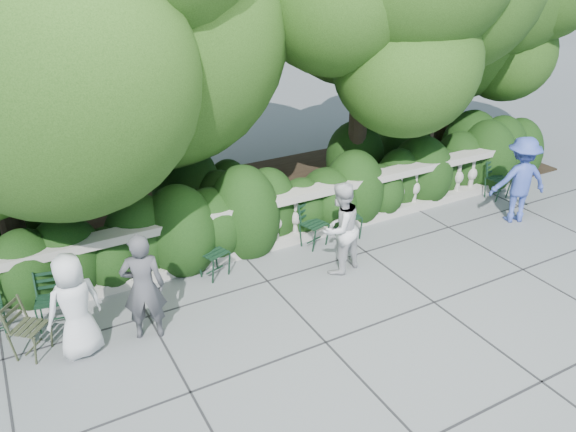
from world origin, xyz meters
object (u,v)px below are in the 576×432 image
person_businessman (75,306)px  person_casual_man (340,228)px  chair_c (351,241)px  chair_weathered (45,355)px  chair_f (501,200)px  chair_b (55,332)px  chair_d (221,279)px  person_older_blue (520,180)px  person_woman_grey (143,287)px  chair_e (319,248)px

person_businessman → person_casual_man: bearing=167.7°
chair_c → chair_weathered: size_ratio=1.00×
chair_weathered → chair_f: bearing=-44.9°
chair_c → chair_weathered: same height
person_businessman → chair_b: bearing=-80.6°
chair_c → chair_d: bearing=-171.1°
chair_f → person_older_blue: 1.30m
chair_b → chair_weathered: size_ratio=1.00×
person_businessman → person_casual_man: size_ratio=0.95×
chair_f → person_woman_grey: bearing=179.4°
chair_d → chair_e: same height
chair_f → person_woman_grey: (-8.03, -0.86, 0.81)m
chair_b → chair_d: bearing=14.8°
chair_f → person_woman_grey: size_ratio=0.52×
chair_d → person_casual_man: bearing=-40.1°
person_casual_man → person_older_blue: (4.14, -0.10, 0.06)m
chair_d → chair_f: 6.57m
chair_b → person_casual_man: 4.62m
chair_c → chair_f: size_ratio=1.00×
chair_d → person_woman_grey: size_ratio=0.52×
chair_c → chair_f: 3.91m
chair_c → person_older_blue: bearing=-6.0°
person_businessman → person_older_blue: size_ratio=0.88×
chair_d → person_casual_man: (1.87, -0.71, 0.80)m
chair_e → person_older_blue: person_older_blue is taller
chair_c → person_businessman: (-5.02, -0.84, 0.76)m
chair_f → person_older_blue: (-0.56, -0.79, 0.87)m
chair_weathered → person_casual_man: (4.72, -0.09, 0.80)m
chair_d → chair_weathered: bearing=173.0°
chair_f → person_casual_man: 4.82m
chair_f → person_casual_man: person_casual_man is taller
chair_b → person_businessman: person_businessman is taller
chair_c → person_businessman: bearing=-162.4°
chair_b → person_woman_grey: size_ratio=0.52×
chair_e → person_woman_grey: 3.67m
chair_weathered → person_casual_man: size_ratio=0.52×
chair_weathered → person_casual_man: bearing=-49.7°
chair_e → chair_f: same height
chair_c → chair_e: 0.67m
chair_d → person_older_blue: person_older_blue is taller
person_woman_grey → person_casual_man: person_woman_grey is taller
chair_d → person_woman_grey: bearing=-168.6°
chair_b → person_older_blue: (8.65, -0.66, 0.87)m
chair_c → chair_weathered: bearing=-165.1°
chair_d → person_woman_grey: person_woman_grey is taller
person_older_blue → person_businessman: bearing=20.9°
chair_weathered → chair_c: bearing=-41.8°
chair_c → chair_e: same height
chair_e → person_woman_grey: size_ratio=0.52×
person_woman_grey → chair_f: bearing=-156.3°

